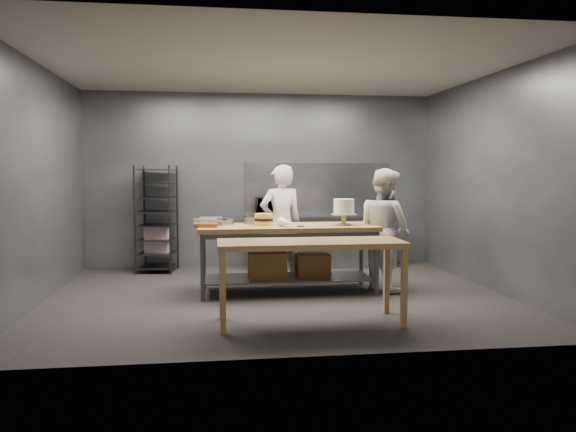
# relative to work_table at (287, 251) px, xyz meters

# --- Properties ---
(ground) EXTENTS (6.00, 6.00, 0.00)m
(ground) POSITION_rel_work_table_xyz_m (-0.15, -0.20, -0.57)
(ground) COLOR black
(ground) RESTS_ON ground
(back_wall) EXTENTS (6.00, 0.04, 3.00)m
(back_wall) POSITION_rel_work_table_xyz_m (-0.15, 2.30, 0.93)
(back_wall) COLOR #4C4F54
(back_wall) RESTS_ON ground
(work_table) EXTENTS (2.40, 0.90, 0.92)m
(work_table) POSITION_rel_work_table_xyz_m (0.00, 0.00, 0.00)
(work_table) COLOR olive
(work_table) RESTS_ON ground
(near_counter) EXTENTS (2.00, 0.70, 0.90)m
(near_counter) POSITION_rel_work_table_xyz_m (0.04, -1.58, 0.24)
(near_counter) COLOR olive
(near_counter) RESTS_ON ground
(back_counter) EXTENTS (2.60, 0.60, 0.90)m
(back_counter) POSITION_rel_work_table_xyz_m (0.85, 1.98, -0.12)
(back_counter) COLOR slate
(back_counter) RESTS_ON ground
(splashback_panel) EXTENTS (2.60, 0.02, 0.90)m
(splashback_panel) POSITION_rel_work_table_xyz_m (0.85, 2.28, 0.78)
(splashback_panel) COLOR slate
(splashback_panel) RESTS_ON back_counter
(speed_rack) EXTENTS (0.68, 0.72, 1.75)m
(speed_rack) POSITION_rel_work_table_xyz_m (-1.91, 1.90, 0.28)
(speed_rack) COLOR black
(speed_rack) RESTS_ON ground
(chef_behind) EXTENTS (0.70, 0.53, 1.75)m
(chef_behind) POSITION_rel_work_table_xyz_m (0.00, 0.71, 0.30)
(chef_behind) COLOR silver
(chef_behind) RESTS_ON ground
(chef_right) EXTENTS (0.91, 1.01, 1.69)m
(chef_right) POSITION_rel_work_table_xyz_m (1.37, 0.01, 0.27)
(chef_right) COLOR white
(chef_right) RESTS_ON ground
(microwave) EXTENTS (0.54, 0.37, 0.30)m
(microwave) POSITION_rel_work_table_xyz_m (0.02, 1.98, 0.48)
(microwave) COLOR black
(microwave) RESTS_ON back_counter
(frosted_cake_stand) EXTENTS (0.34, 0.34, 0.36)m
(frosted_cake_stand) POSITION_rel_work_table_xyz_m (0.77, -0.08, 0.58)
(frosted_cake_stand) COLOR #ACA48A
(frosted_cake_stand) RESTS_ON work_table
(layer_cake) EXTENTS (0.25, 0.25, 0.16)m
(layer_cake) POSITION_rel_work_table_xyz_m (-0.32, 0.02, 0.43)
(layer_cake) COLOR #EFD74C
(layer_cake) RESTS_ON work_table
(cake_pans) EXTENTS (0.81, 0.40, 0.07)m
(cake_pans) POSITION_rel_work_table_xyz_m (-0.74, 0.24, 0.39)
(cake_pans) COLOR gray
(cake_pans) RESTS_ON work_table
(piping_bag) EXTENTS (0.22, 0.40, 0.12)m
(piping_bag) POSITION_rel_work_table_xyz_m (-0.04, -0.28, 0.41)
(piping_bag) COLOR white
(piping_bag) RESTS_ON work_table
(offset_spatula) EXTENTS (0.36, 0.02, 0.02)m
(offset_spatula) POSITION_rel_work_table_xyz_m (0.23, -0.24, 0.35)
(offset_spatula) COLOR slate
(offset_spatula) RESTS_ON work_table
(pastry_clamshells) EXTENTS (0.38, 0.45, 0.11)m
(pastry_clamshells) POSITION_rel_work_table_xyz_m (-1.06, 0.02, 0.40)
(pastry_clamshells) COLOR #9E541F
(pastry_clamshells) RESTS_ON work_table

